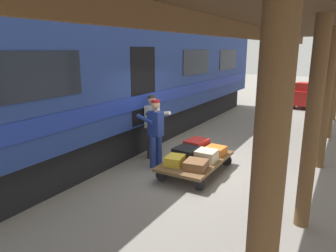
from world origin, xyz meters
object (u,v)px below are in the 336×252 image
at_px(luggage_cart, 196,161).
at_px(suitcase_brown_leather, 196,165).
at_px(porter_by_door, 153,125).
at_px(suitcase_black_hardshell, 186,152).
at_px(suitcase_yellow_case, 175,160).
at_px(suitcase_cream_canvas, 206,156).
at_px(train_car, 100,79).
at_px(baggage_tug, 306,96).
at_px(suitcase_red_plastic, 196,145).
at_px(suitcase_orange_carryall, 215,151).
at_px(porter_in_overalls, 155,131).

relative_size(luggage_cart, suitcase_brown_leather, 4.34).
bearing_deg(luggage_cart, porter_by_door, -15.65).
bearing_deg(suitcase_black_hardshell, porter_by_door, -18.75).
bearing_deg(suitcase_yellow_case, suitcase_cream_canvas, -132.19).
bearing_deg(luggage_cart, suitcase_yellow_case, 65.62).
relative_size(train_car, suitcase_black_hardshell, 32.78).
relative_size(suitcase_brown_leather, baggage_tug, 0.27).
relative_size(suitcase_black_hardshell, suitcase_brown_leather, 1.18).
bearing_deg(porter_by_door, train_car, 1.00).
bearing_deg(train_car, suitcase_black_hardshell, 172.58).
relative_size(suitcase_yellow_case, baggage_tug, 0.26).
relative_size(train_car, suitcase_cream_canvas, 41.33).
relative_size(suitcase_red_plastic, suitcase_brown_leather, 1.23).
bearing_deg(suitcase_orange_carryall, suitcase_brown_leather, 90.00).
relative_size(luggage_cart, porter_by_door, 1.23).
relative_size(suitcase_black_hardshell, porter_in_overalls, 0.33).
height_order(suitcase_orange_carryall, suitcase_black_hardshell, suitcase_black_hardshell).
bearing_deg(baggage_tug, train_car, 66.18).
bearing_deg(porter_in_overalls, suitcase_red_plastic, -139.67).
bearing_deg(suitcase_yellow_case, suitcase_brown_leather, 180.00).
distance_m(train_car, suitcase_brown_leather, 3.97).
relative_size(train_car, suitcase_brown_leather, 38.67).
relative_size(suitcase_cream_canvas, suitcase_yellow_case, 0.96).
bearing_deg(porter_in_overalls, luggage_cart, -173.82).
distance_m(suitcase_brown_leather, porter_by_door, 2.07).
bearing_deg(suitcase_cream_canvas, suitcase_brown_leather, 90.00).
bearing_deg(suitcase_brown_leather, suitcase_cream_canvas, -90.00).
bearing_deg(suitcase_cream_canvas, suitcase_red_plastic, -47.81).
bearing_deg(train_car, suitcase_yellow_case, 162.08).
xyz_separation_m(train_car, porter_in_overalls, (-2.16, 0.50, -1.14)).
relative_size(suitcase_orange_carryall, porter_by_door, 0.28).
bearing_deg(suitcase_yellow_case, porter_in_overalls, -29.38).
bearing_deg(train_car, luggage_cart, 173.17).
distance_m(suitcase_yellow_case, suitcase_brown_leather, 0.52).
height_order(luggage_cart, suitcase_black_hardshell, suitcase_black_hardshell).
relative_size(porter_in_overalls, baggage_tug, 0.94).
height_order(luggage_cart, suitcase_brown_leather, suitcase_brown_leather).
height_order(train_car, luggage_cart, train_car).
height_order(luggage_cart, porter_by_door, porter_by_door).
bearing_deg(porter_in_overalls, suitcase_cream_canvas, -175.02).
distance_m(train_car, porter_by_door, 2.08).
distance_m(luggage_cart, baggage_tug, 10.47).
distance_m(suitcase_yellow_case, suitcase_orange_carryall, 1.26).
distance_m(luggage_cart, suitcase_cream_canvas, 0.32).
height_order(suitcase_cream_canvas, baggage_tug, baggage_tug).
bearing_deg(suitcase_red_plastic, suitcase_brown_leather, 114.38).
bearing_deg(luggage_cart, suitcase_red_plastic, -65.62).
bearing_deg(suitcase_cream_canvas, suitcase_yellow_case, 47.81).
height_order(suitcase_red_plastic, suitcase_cream_canvas, suitcase_red_plastic).
height_order(train_car, suitcase_red_plastic, train_car).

